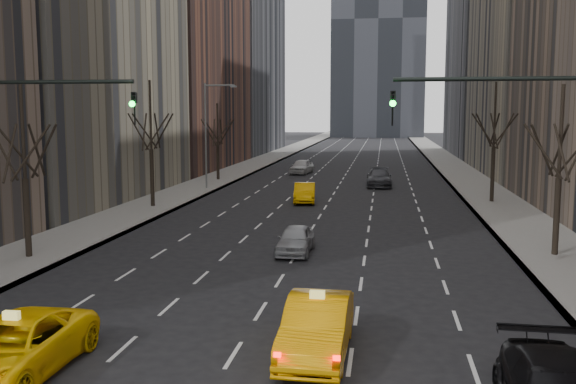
% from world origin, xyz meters
% --- Properties ---
extents(sidewalk_left, '(4.50, 320.00, 0.15)m').
position_xyz_m(sidewalk_left, '(-12.25, 70.00, 0.07)').
color(sidewalk_left, slate).
rests_on(sidewalk_left, ground).
extents(sidewalk_right, '(4.50, 320.00, 0.15)m').
position_xyz_m(sidewalk_right, '(12.25, 70.00, 0.07)').
color(sidewalk_right, slate).
rests_on(sidewalk_right, ground).
extents(tree_lw_b, '(3.36, 3.50, 7.82)m').
position_xyz_m(tree_lw_b, '(-12.00, 18.00, 3.72)').
color(tree_lw_b, black).
rests_on(tree_lw_b, ground).
extents(tree_lw_c, '(3.36, 3.50, 8.74)m').
position_xyz_m(tree_lw_c, '(-12.00, 34.00, 4.04)').
color(tree_lw_c, black).
rests_on(tree_lw_c, ground).
extents(tree_lw_d, '(3.36, 3.50, 7.36)m').
position_xyz_m(tree_lw_d, '(-12.00, 52.00, 3.56)').
color(tree_lw_d, black).
rests_on(tree_lw_d, ground).
extents(tree_rw_b, '(3.36, 3.50, 7.82)m').
position_xyz_m(tree_rw_b, '(12.00, 22.00, 3.72)').
color(tree_rw_b, black).
rests_on(tree_rw_b, ground).
extents(tree_rw_c, '(3.36, 3.50, 8.74)m').
position_xyz_m(tree_rw_c, '(12.00, 40.00, 4.04)').
color(tree_rw_c, black).
rests_on(tree_rw_c, ground).
extents(traffic_mast_left, '(6.69, 0.39, 8.00)m').
position_xyz_m(traffic_mast_left, '(-9.11, 12.00, 5.49)').
color(traffic_mast_left, black).
rests_on(traffic_mast_left, ground).
extents(traffic_mast_right, '(6.69, 0.39, 8.00)m').
position_xyz_m(traffic_mast_right, '(9.11, 12.00, 5.49)').
color(traffic_mast_right, black).
rests_on(traffic_mast_right, ground).
extents(streetlight_far, '(2.83, 0.22, 9.00)m').
position_xyz_m(streetlight_far, '(-10.84, 45.00, 5.62)').
color(streetlight_far, slate).
rests_on(streetlight_far, ground).
extents(taxi_suv, '(2.53, 5.42, 1.50)m').
position_xyz_m(taxi_suv, '(-5.23, 5.77, 0.75)').
color(taxi_suv, yellow).
rests_on(taxi_suv, ground).
extents(taxi_sedan, '(1.80, 4.94, 1.62)m').
position_xyz_m(taxi_sedan, '(2.31, 8.38, 0.81)').
color(taxi_sedan, '#F39E05').
rests_on(taxi_sedan, ground).
extents(silver_sedan_ahead, '(1.60, 3.92, 1.33)m').
position_xyz_m(silver_sedan_ahead, '(-0.06, 21.09, 0.67)').
color(silver_sedan_ahead, '#93959A').
rests_on(silver_sedan_ahead, ground).
extents(far_taxi, '(1.94, 4.49, 1.44)m').
position_xyz_m(far_taxi, '(-1.76, 38.36, 0.72)').
color(far_taxi, '#F7AA05').
rests_on(far_taxi, ground).
extents(far_suv_grey, '(2.40, 5.57, 1.60)m').
position_xyz_m(far_suv_grey, '(3.64, 49.53, 0.80)').
color(far_suv_grey, '#333339').
rests_on(far_suv_grey, ground).
extents(far_car_white, '(2.47, 4.85, 1.58)m').
position_xyz_m(far_car_white, '(-4.79, 60.12, 0.79)').
color(far_car_white, silver).
rests_on(far_car_white, ground).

